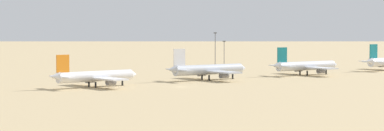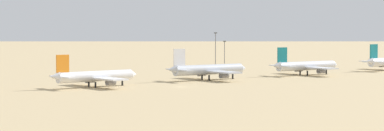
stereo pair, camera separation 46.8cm
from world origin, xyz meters
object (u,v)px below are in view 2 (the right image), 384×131
parked_jet_orange_2 (95,76)px  light_pole_mid (225,50)px  parked_jet_teal_4 (306,66)px  parked_jet_white_3 (208,70)px  light_pole_east (216,47)px

parked_jet_orange_2 → light_pole_mid: (134.09, 100.78, 3.79)m
light_pole_mid → parked_jet_teal_4: bearing=-107.1°
parked_jet_white_3 → light_pole_mid: 126.38m
light_pole_mid → light_pole_east: size_ratio=0.72×
parked_jet_orange_2 → parked_jet_teal_4: size_ratio=0.95×
light_pole_mid → parked_jet_white_3: bearing=-130.3°
parked_jet_orange_2 → parked_jet_teal_4: 104.32m
parked_jet_teal_4 → parked_jet_orange_2: bearing=-176.2°
parked_jet_orange_2 → parked_jet_white_3: bearing=0.7°
parked_jet_orange_2 → parked_jet_teal_4: parked_jet_teal_4 is taller
light_pole_east → parked_jet_white_3: bearing=-128.4°
parked_jet_teal_4 → light_pole_east: light_pole_east is taller
parked_jet_teal_4 → light_pole_mid: 101.77m
parked_jet_orange_2 → light_pole_east: light_pole_east is taller
parked_jet_teal_4 → light_pole_east: 79.16m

